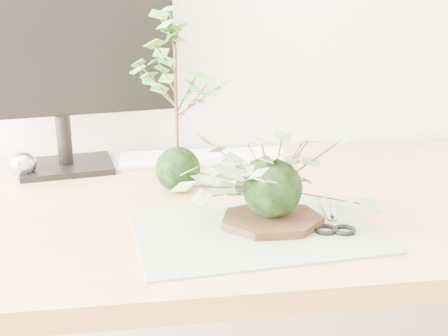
{
  "coord_description": "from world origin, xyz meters",
  "views": [
    {
      "loc": [
        -0.15,
        0.13,
        1.18
      ],
      "look_at": [
        0.0,
        1.14,
        0.84
      ],
      "focal_mm": 50.0,
      "sensor_mm": 36.0,
      "label": 1
    }
  ],
  "objects_px": {
    "maple_kokedama": "(175,59)",
    "monitor": "(58,54)",
    "desk": "(259,242)",
    "keyboard": "(204,158)",
    "ivy_kokedama": "(273,162)"
  },
  "relations": [
    {
      "from": "maple_kokedama",
      "to": "monitor",
      "type": "relative_size",
      "value": 0.76
    },
    {
      "from": "desk",
      "to": "keyboard",
      "type": "xyz_separation_m",
      "value": [
        -0.08,
        0.27,
        0.1
      ]
    },
    {
      "from": "ivy_kokedama",
      "to": "monitor",
      "type": "bearing_deg",
      "value": 134.84
    },
    {
      "from": "desk",
      "to": "monitor",
      "type": "xyz_separation_m",
      "value": [
        -0.39,
        0.26,
        0.34
      ]
    },
    {
      "from": "desk",
      "to": "keyboard",
      "type": "relative_size",
      "value": 3.89
    },
    {
      "from": "maple_kokedama",
      "to": "keyboard",
      "type": "distance_m",
      "value": 0.33
    },
    {
      "from": "ivy_kokedama",
      "to": "maple_kokedama",
      "type": "height_order",
      "value": "maple_kokedama"
    },
    {
      "from": "ivy_kokedama",
      "to": "maple_kokedama",
      "type": "xyz_separation_m",
      "value": [
        -0.15,
        0.2,
        0.15
      ]
    },
    {
      "from": "desk",
      "to": "maple_kokedama",
      "type": "distance_m",
      "value": 0.39
    },
    {
      "from": "desk",
      "to": "keyboard",
      "type": "bearing_deg",
      "value": 106.53
    },
    {
      "from": "ivy_kokedama",
      "to": "keyboard",
      "type": "relative_size",
      "value": 0.91
    },
    {
      "from": "desk",
      "to": "ivy_kokedama",
      "type": "xyz_separation_m",
      "value": [
        -0.01,
        -0.12,
        0.21
      ]
    },
    {
      "from": "ivy_kokedama",
      "to": "monitor",
      "type": "height_order",
      "value": "monitor"
    },
    {
      "from": "monitor",
      "to": "ivy_kokedama",
      "type": "bearing_deg",
      "value": -53.86
    },
    {
      "from": "ivy_kokedama",
      "to": "keyboard",
      "type": "distance_m",
      "value": 0.41
    }
  ]
}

